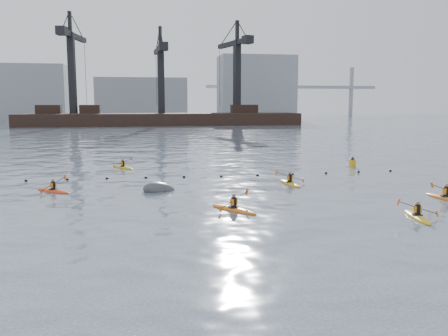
{
  "coord_description": "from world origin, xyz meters",
  "views": [
    {
      "loc": [
        -5.26,
        -14.9,
        5.96
      ],
      "look_at": [
        -1.36,
        7.47,
        2.8
      ],
      "focal_mm": 38.0,
      "sensor_mm": 36.0,
      "label": 1
    }
  ],
  "objects_px": {
    "kayaker_3": "(290,183)",
    "kayaker_4": "(446,198)",
    "kayaker_1": "(417,216)",
    "kayaker_5": "(123,167)",
    "nav_buoy": "(353,163)",
    "kayaker_0": "(234,209)",
    "kayaker_2": "(53,190)",
    "mooring_buoy": "(160,191)"
  },
  "relations": [
    {
      "from": "kayaker_0",
      "to": "kayaker_3",
      "type": "xyz_separation_m",
      "value": [
        5.66,
        7.58,
        0.0
      ]
    },
    {
      "from": "kayaker_0",
      "to": "kayaker_4",
      "type": "xyz_separation_m",
      "value": [
        13.53,
        0.72,
        0.01
      ]
    },
    {
      "from": "kayaker_5",
      "to": "nav_buoy",
      "type": "height_order",
      "value": "nav_buoy"
    },
    {
      "from": "kayaker_5",
      "to": "nav_buoy",
      "type": "xyz_separation_m",
      "value": [
        21.0,
        -2.84,
        0.25
      ]
    },
    {
      "from": "kayaker_0",
      "to": "kayaker_5",
      "type": "height_order",
      "value": "kayaker_0"
    },
    {
      "from": "kayaker_5",
      "to": "mooring_buoy",
      "type": "bearing_deg",
      "value": -112.54
    },
    {
      "from": "kayaker_0",
      "to": "mooring_buoy",
      "type": "height_order",
      "value": "kayaker_0"
    },
    {
      "from": "kayaker_0",
      "to": "kayaker_2",
      "type": "distance_m",
      "value": 13.22
    },
    {
      "from": "kayaker_0",
      "to": "kayaker_1",
      "type": "height_order",
      "value": "kayaker_0"
    },
    {
      "from": "kayaker_1",
      "to": "kayaker_5",
      "type": "distance_m",
      "value": 26.93
    },
    {
      "from": "kayaker_3",
      "to": "kayaker_4",
      "type": "bearing_deg",
      "value": -48.07
    },
    {
      "from": "kayaker_0",
      "to": "mooring_buoy",
      "type": "bearing_deg",
      "value": 85.01
    },
    {
      "from": "kayaker_2",
      "to": "kayaker_0",
      "type": "bearing_deg",
      "value": -83.01
    },
    {
      "from": "kayaker_1",
      "to": "kayaker_3",
      "type": "distance_m",
      "value": 11.44
    },
    {
      "from": "kayaker_4",
      "to": "kayaker_0",
      "type": "bearing_deg",
      "value": -4.32
    },
    {
      "from": "kayaker_3",
      "to": "nav_buoy",
      "type": "distance_m",
      "value": 11.83
    },
    {
      "from": "kayaker_3",
      "to": "kayaker_4",
      "type": "relative_size",
      "value": 0.95
    },
    {
      "from": "kayaker_5",
      "to": "kayaker_2",
      "type": "bearing_deg",
      "value": -146.97
    },
    {
      "from": "kayaker_5",
      "to": "nav_buoy",
      "type": "bearing_deg",
      "value": -43.84
    },
    {
      "from": "kayaker_3",
      "to": "mooring_buoy",
      "type": "relative_size",
      "value": 1.44
    },
    {
      "from": "kayaker_0",
      "to": "kayaker_1",
      "type": "bearing_deg",
      "value": -55.25
    },
    {
      "from": "kayaker_2",
      "to": "kayaker_3",
      "type": "distance_m",
      "value": 16.54
    },
    {
      "from": "kayaker_1",
      "to": "kayaker_3",
      "type": "bearing_deg",
      "value": 117.38
    },
    {
      "from": "kayaker_3",
      "to": "kayaker_5",
      "type": "height_order",
      "value": "kayaker_3"
    },
    {
      "from": "kayaker_0",
      "to": "nav_buoy",
      "type": "relative_size",
      "value": 2.76
    },
    {
      "from": "kayaker_2",
      "to": "kayaker_3",
      "type": "xyz_separation_m",
      "value": [
        16.54,
        0.07,
        0.01
      ]
    },
    {
      "from": "kayaker_2",
      "to": "kayaker_5",
      "type": "distance_m",
      "value": 11.75
    },
    {
      "from": "kayaker_1",
      "to": "kayaker_5",
      "type": "bearing_deg",
      "value": 135.91
    },
    {
      "from": "kayaker_1",
      "to": "kayaker_3",
      "type": "xyz_separation_m",
      "value": [
        -3.4,
        10.93,
        0.01
      ]
    },
    {
      "from": "kayaker_3",
      "to": "kayaker_0",
      "type": "bearing_deg",
      "value": -133.77
    },
    {
      "from": "kayaker_4",
      "to": "nav_buoy",
      "type": "xyz_separation_m",
      "value": [
        0.77,
        14.93,
        0.23
      ]
    },
    {
      "from": "kayaker_0",
      "to": "kayaker_2",
      "type": "height_order",
      "value": "kayaker_0"
    },
    {
      "from": "kayaker_5",
      "to": "kayaker_3",
      "type": "bearing_deg",
      "value": -77.56
    },
    {
      "from": "kayaker_2",
      "to": "kayaker_5",
      "type": "height_order",
      "value": "kayaker_2"
    },
    {
      "from": "mooring_buoy",
      "to": "kayaker_0",
      "type": "bearing_deg",
      "value": -60.03
    },
    {
      "from": "kayaker_0",
      "to": "nav_buoy",
      "type": "xyz_separation_m",
      "value": [
        14.3,
        15.65,
        0.24
      ]
    },
    {
      "from": "kayaker_0",
      "to": "nav_buoy",
      "type": "distance_m",
      "value": 21.2
    },
    {
      "from": "kayaker_4",
      "to": "kayaker_5",
      "type": "xyz_separation_m",
      "value": [
        -20.24,
        17.77,
        -0.01
      ]
    },
    {
      "from": "mooring_buoy",
      "to": "nav_buoy",
      "type": "height_order",
      "value": "nav_buoy"
    },
    {
      "from": "kayaker_1",
      "to": "kayaker_2",
      "type": "bearing_deg",
      "value": 161.53
    },
    {
      "from": "kayaker_0",
      "to": "kayaker_1",
      "type": "distance_m",
      "value": 9.66
    },
    {
      "from": "kayaker_1",
      "to": "mooring_buoy",
      "type": "relative_size",
      "value": 1.37
    }
  ]
}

